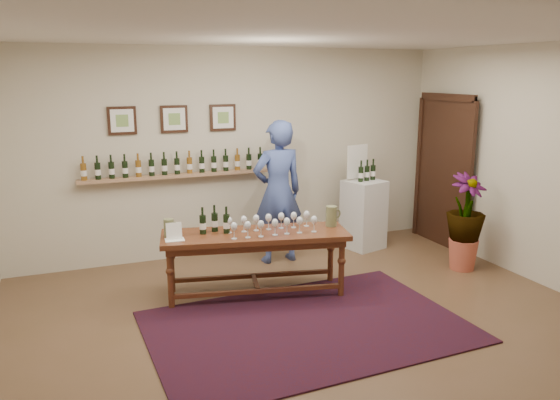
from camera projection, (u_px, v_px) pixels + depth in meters
name	position (u px, v px, depth m)	size (l,w,h in m)	color
ground	(309.00, 323.00, 5.49)	(6.00, 6.00, 0.00)	brown
room_shell	(391.00, 170.00, 7.68)	(6.00, 6.00, 6.00)	beige
rug	(307.00, 326.00, 5.40)	(3.06, 2.04, 0.02)	#430D0C
tasting_table	(255.00, 242.00, 6.08)	(2.15, 1.07, 0.73)	#451D11
table_glasses	(272.00, 224.00, 6.03)	(1.38, 0.32, 0.19)	silver
table_bottles	(215.00, 218.00, 6.02)	(0.30, 0.17, 0.32)	black
pitcher_left	(169.00, 228.00, 5.87)	(0.13, 0.13, 0.20)	#636840
pitcher_right	(331.00, 216.00, 6.29)	(0.15, 0.15, 0.23)	#636840
menu_card	(174.00, 231.00, 5.77)	(0.20, 0.15, 0.18)	white
display_pedestal	(363.00, 214.00, 7.78)	(0.49, 0.49, 0.98)	silver
pedestal_bottles	(367.00, 170.00, 7.64)	(0.29, 0.08, 0.29)	black
info_sign	(357.00, 161.00, 7.70)	(0.38, 0.02, 0.52)	white
potted_plant	(465.00, 222.00, 6.88)	(0.63, 0.63, 1.07)	#B4523C
person	(278.00, 192.00, 7.12)	(0.69, 0.45, 1.88)	#394B88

